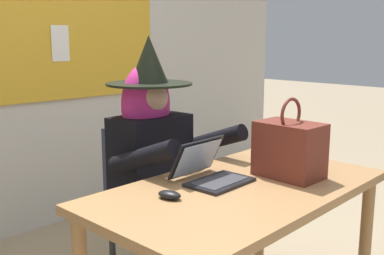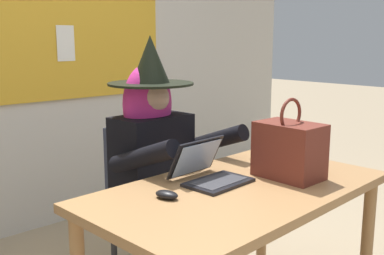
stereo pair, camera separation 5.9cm
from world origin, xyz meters
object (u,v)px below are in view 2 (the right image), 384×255
(chair_at_desk, at_px, (146,194))
(handbag, at_px, (289,150))
(computer_mouse, at_px, (167,195))
(desk_main, at_px, (239,206))
(laptop, at_px, (210,172))
(person_costumed, at_px, (159,150))

(chair_at_desk, xyz_separation_m, handbag, (0.23, -0.81, 0.37))
(chair_at_desk, distance_m, computer_mouse, 0.79)
(desk_main, distance_m, laptop, 0.20)
(handbag, bearing_deg, desk_main, 166.51)
(desk_main, bearing_deg, chair_at_desk, 86.87)
(desk_main, bearing_deg, computer_mouse, 164.28)
(desk_main, bearing_deg, laptop, 108.29)
(laptop, distance_m, handbag, 0.39)
(computer_mouse, bearing_deg, laptop, -6.46)
(desk_main, height_order, handbag, handbag)
(person_costumed, distance_m, laptop, 0.49)
(laptop, bearing_deg, computer_mouse, -174.95)
(laptop, bearing_deg, handbag, -36.28)
(chair_at_desk, height_order, laptop, laptop)
(person_costumed, relative_size, laptop, 4.51)
(desk_main, xyz_separation_m, laptop, (-0.05, 0.14, 0.14))
(chair_at_desk, height_order, person_costumed, person_costumed)
(desk_main, height_order, person_costumed, person_costumed)
(desk_main, xyz_separation_m, handbag, (0.27, -0.07, 0.23))
(chair_at_desk, relative_size, computer_mouse, 8.74)
(person_costumed, relative_size, handbag, 3.74)
(desk_main, distance_m, person_costumed, 0.64)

